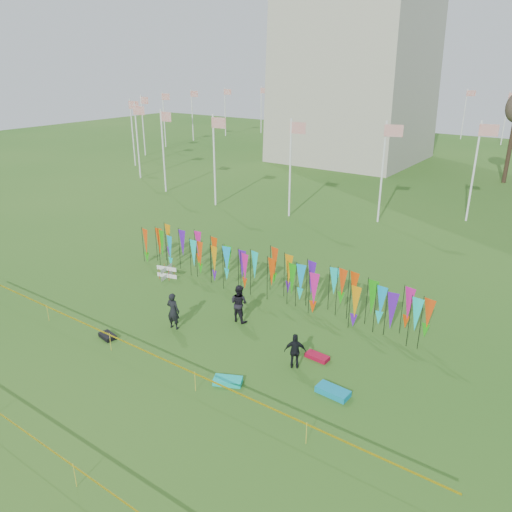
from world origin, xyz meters
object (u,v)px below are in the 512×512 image
Objects in this scene: kite_bag_red at (317,357)px; person_mid at (239,303)px; kite_bag_turquoise at (228,381)px; box_kite at (167,272)px; kite_bag_black at (108,336)px; person_left at (173,311)px; person_right at (295,351)px; kite_bag_teal at (333,391)px.

person_mid is at bearing 171.23° from kite_bag_red.
box_kite is at bearing 147.24° from kite_bag_turquoise.
box_kite is 7.20m from kite_bag_black.
person_left is (4.62, -4.15, 0.57)m from box_kite.
person_mid is at bearing -14.11° from box_kite.
person_left is at bearing 157.86° from kite_bag_turquoise.
kite_bag_black is (-8.95, -4.21, 0.01)m from kite_bag_red.
person_mid is 6.47m from kite_bag_black.
box_kite is 0.47× the size of person_right.
person_mid is (6.77, -1.70, 0.60)m from box_kite.
kite_bag_black is at bearing 43.63° from person_left.
kite_bag_teal is at bearing 25.82° from kite_bag_turquoise.
person_mid is 5.02m from kite_bag_red.
kite_bag_black is 0.67× the size of kite_bag_teal.
person_mid is 1.87× the size of kite_bag_red.
person_left is at bearing 49.98° from person_mid.
box_kite is 14.07m from kite_bag_teal.
person_left is 1.43× the size of kite_bag_teal.
box_kite reaches higher than kite_bag_turquoise.
person_mid is (2.15, 2.45, 0.04)m from person_left.
person_mid is 1.69× the size of kite_bag_turquoise.
person_left is 1.62× the size of kite_bag_turquoise.
box_kite is 0.85× the size of kite_bag_black.
kite_bag_teal is (13.39, -4.32, -0.25)m from box_kite.
kite_bag_red is at bearing -11.90° from box_kite.
box_kite is 7.01m from person_mid.
kite_bag_red is 2.54m from kite_bag_teal.
kite_bag_turquoise is (-1.62, -2.56, -0.68)m from person_right.
person_right is 1.53× the size of kite_bag_red.
box_kite is 11.78m from person_right.
box_kite is at bearing 112.15° from kite_bag_black.
person_left reaches higher than person_right.
kite_bag_black is at bearing -67.85° from box_kite.
kite_bag_teal is at bearing 12.39° from kite_bag_black.
person_mid reaches higher than person_right.
kite_bag_red is at bearing -141.83° from person_right.
kite_bag_black is at bearing -154.80° from kite_bag_red.
person_left is 5.41m from kite_bag_turquoise.
box_kite is 0.65× the size of kite_bag_turquoise.
kite_bag_black is (-4.06, -4.96, -0.88)m from person_mid.
person_mid is at bearing -140.43° from person_left.
kite_bag_turquoise is 4.23m from kite_bag_teal.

